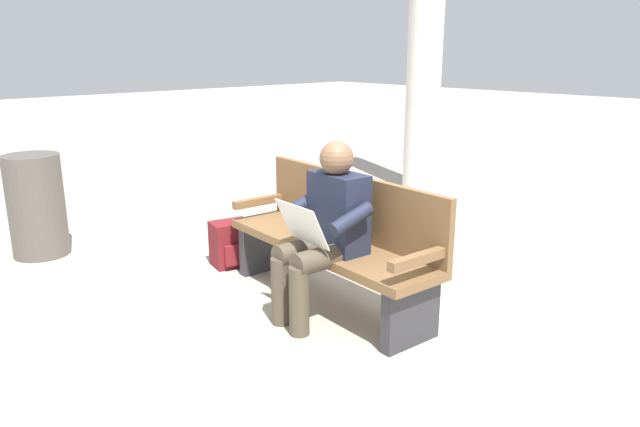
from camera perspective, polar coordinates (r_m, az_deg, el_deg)
The scene contains 6 objects.
ground_plane at distance 4.28m, azimuth 0.70°, elevation -8.45°, with size 40.00×40.00×0.00m, color #A89E8E.
bench_near at distance 4.16m, azimuth 1.48°, elevation -2.42°, with size 1.83×0.62×0.90m.
person_seated at distance 3.84m, azimuth 0.49°, elevation -1.32°, with size 0.59×0.60×1.18m.
backpack at distance 4.97m, azimuth -8.48°, elevation -2.90°, with size 0.32×0.36×0.37m.
support_pillar at distance 7.58m, azimuth 10.16°, elevation 17.80°, with size 0.43×0.43×4.13m, color silver.
trash_bin at distance 5.64m, azimuth -25.54°, elevation 0.69°, with size 0.46×0.46×0.88m, color #514C47.
Camera 1 is at (-2.83, 2.70, 1.75)m, focal length 33.38 mm.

